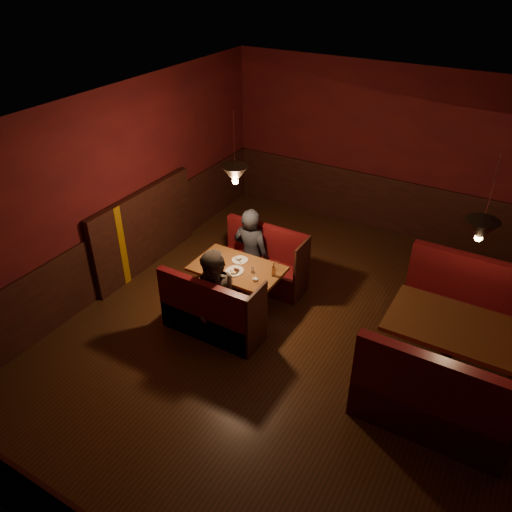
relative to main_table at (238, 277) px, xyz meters
The scene contains 9 objects.
room 0.97m from the main_table, 11.93° to the right, with size 6.02×7.02×2.92m.
main_table is the anchor object (origin of this frame).
main_bench_far 0.74m from the main_table, 88.87° to the left, with size 1.37×0.49×0.93m.
main_bench_near 0.74m from the main_table, 88.87° to the right, with size 1.37×0.49×0.93m.
second_table 2.86m from the main_table, ahead, with size 1.47×0.94×0.83m.
second_bench_far 3.04m from the main_table, 17.81° to the left, with size 1.62×0.61×1.16m.
second_bench_near 3.01m from the main_table, 15.92° to the right, with size 1.62×0.61×1.16m.
diner_a 0.74m from the main_table, 105.94° to the left, with size 0.58×0.38×1.58m, color #23252D.
diner_b 0.66m from the main_table, 85.23° to the right, with size 0.77×0.60×1.58m, color #3E342D.
Camera 1 is at (2.03, -4.61, 4.50)m, focal length 35.00 mm.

